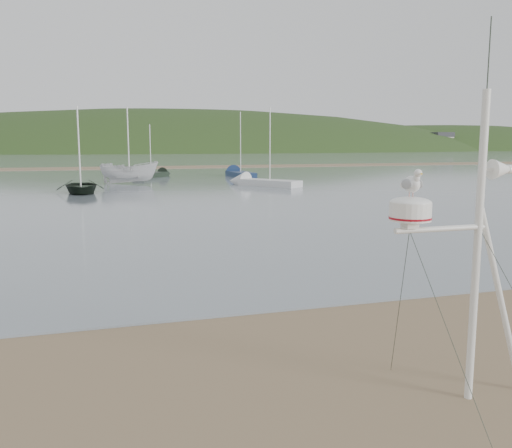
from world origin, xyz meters
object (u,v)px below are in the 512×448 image
object	(u,v)px
mast_rig	(472,314)
boat_dark	(80,160)
sailboat_blue_far	(235,173)
sailboat_white_near	(252,182)
sailboat_dark_mid	(159,174)
boat_white	(129,155)

from	to	relation	value
mast_rig	boat_dark	bearing A→B (deg)	99.16
mast_rig	sailboat_blue_far	bearing A→B (deg)	78.62
mast_rig	sailboat_white_near	xyz separation A→B (m)	(7.88, 36.18, -0.89)
mast_rig	sailboat_dark_mid	xyz separation A→B (m)	(2.01, 49.43, -0.89)
boat_dark	sailboat_white_near	size ratio (longest dim) A/B	0.67
sailboat_white_near	sailboat_dark_mid	distance (m)	14.49
mast_rig	sailboat_white_near	size ratio (longest dim) A/B	0.74
mast_rig	boat_dark	size ratio (longest dim) A/B	1.11
boat_white	sailboat_dark_mid	world-z (taller)	sailboat_dark_mid
mast_rig	boat_dark	world-z (taller)	mast_rig
sailboat_blue_far	sailboat_dark_mid	size ratio (longest dim) A/B	1.27
sailboat_white_near	boat_white	bearing A→B (deg)	153.57
sailboat_blue_far	sailboat_dark_mid	distance (m)	7.85
sailboat_blue_far	sailboat_dark_mid	world-z (taller)	sailboat_blue_far
sailboat_white_near	sailboat_blue_far	bearing A→B (deg)	81.22
boat_dark	sailboat_dark_mid	distance (m)	18.34
boat_dark	sailboat_blue_far	size ratio (longest dim) A/B	0.63
boat_dark	boat_white	size ratio (longest dim) A/B	0.93
boat_white	sailboat_dark_mid	distance (m)	9.52
sailboat_blue_far	sailboat_dark_mid	bearing A→B (deg)	175.74
boat_dark	sailboat_white_near	xyz separation A→B (m)	(13.15, 3.47, -1.97)
mast_rig	sailboat_white_near	distance (m)	37.04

